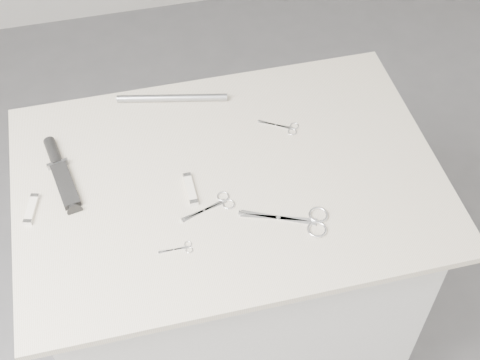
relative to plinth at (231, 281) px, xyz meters
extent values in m
cube|color=slate|center=(0.00, 0.00, -0.46)|extent=(4.00, 4.00, 0.01)
cube|color=silver|center=(0.00, 0.00, 0.00)|extent=(0.90, 0.60, 0.90)
cube|color=beige|center=(0.00, 0.00, 0.46)|extent=(1.00, 0.70, 0.02)
cube|color=white|center=(0.08, -0.15, 0.47)|extent=(0.17, 0.09, 0.00)
cylinder|color=white|center=(0.08, -0.15, 0.47)|extent=(0.01, 0.01, 0.00)
torus|color=white|center=(0.17, -0.16, 0.47)|extent=(0.05, 0.05, 0.01)
torus|color=white|center=(0.15, -0.20, 0.47)|extent=(0.05, 0.05, 0.01)
cube|color=white|center=(-0.08, -0.09, 0.47)|extent=(0.11, 0.05, 0.00)
cylinder|color=white|center=(-0.08, -0.09, 0.47)|extent=(0.01, 0.01, 0.00)
torus|color=white|center=(-0.03, -0.06, 0.47)|extent=(0.03, 0.03, 0.00)
torus|color=white|center=(-0.02, -0.08, 0.47)|extent=(0.03, 0.03, 0.00)
cube|color=white|center=(0.15, 0.14, 0.47)|extent=(0.08, 0.06, 0.00)
cylinder|color=white|center=(0.15, 0.14, 0.47)|extent=(0.01, 0.01, 0.00)
torus|color=white|center=(0.20, 0.12, 0.47)|extent=(0.02, 0.02, 0.00)
torus|color=white|center=(0.19, 0.10, 0.47)|extent=(0.02, 0.02, 0.00)
cube|color=white|center=(-0.16, -0.18, 0.47)|extent=(0.06, 0.01, 0.00)
cylinder|color=white|center=(-0.16, -0.18, 0.47)|extent=(0.00, 0.00, 0.00)
torus|color=white|center=(-0.13, -0.17, 0.47)|extent=(0.02, 0.02, 0.00)
torus|color=white|center=(-0.13, -0.18, 0.47)|extent=(0.02, 0.02, 0.00)
cube|color=black|center=(-0.37, 0.06, 0.48)|extent=(0.06, 0.14, 0.02)
cube|color=gray|center=(-0.39, 0.12, 0.48)|extent=(0.05, 0.02, 0.02)
cylinder|color=black|center=(-0.40, 0.17, 0.48)|extent=(0.04, 0.09, 0.03)
cube|color=white|center=(-0.45, 0.00, 0.47)|extent=(0.04, 0.08, 0.01)
cube|color=white|center=(-0.44, 0.04, 0.48)|extent=(0.02, 0.01, 0.01)
cube|color=white|center=(-0.46, -0.03, 0.48)|extent=(0.02, 0.01, 0.01)
cube|color=white|center=(-0.09, -0.02, 0.48)|extent=(0.02, 0.09, 0.01)
cube|color=white|center=(-0.09, 0.02, 0.48)|extent=(0.02, 0.01, 0.01)
cube|color=white|center=(-0.09, -0.06, 0.48)|extent=(0.02, 0.01, 0.01)
cylinder|color=gray|center=(-0.08, 0.29, 0.48)|extent=(0.28, 0.08, 0.02)
camera|label=1|loc=(-0.21, -0.99, 1.67)|focal=50.00mm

